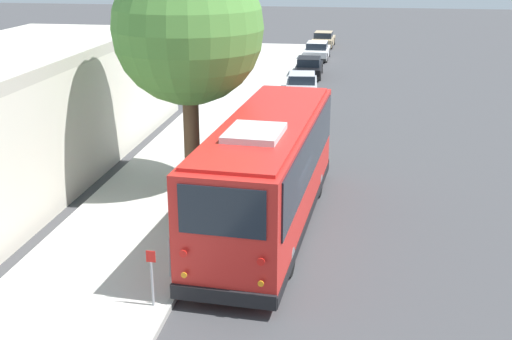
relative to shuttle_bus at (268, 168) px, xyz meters
name	(u,v)px	position (x,y,z in m)	size (l,w,h in m)	color
ground_plane	(271,247)	(-1.30, -0.27, -1.93)	(160.00, 160.00, 0.00)	#3D3D3F
sidewalk_slab	(128,235)	(-1.30, 3.95, -1.85)	(80.00, 4.48, 0.15)	#B2AFA8
curb_strip	(205,240)	(-1.30, 1.64, -1.85)	(80.00, 0.14, 0.15)	#9D9A94
shuttle_bus	(268,168)	(0.00, 0.00, 0.00)	(10.35, 3.20, 3.57)	red
parked_sedan_gray	(293,111)	(12.55, 0.50, -1.33)	(4.51, 1.99, 1.28)	slate
parked_sedan_silver	(302,85)	(18.71, 0.64, -1.32)	(4.31, 2.03, 1.31)	#A8AAAF
parked_sedan_black	(309,68)	(24.62, 0.69, -1.34)	(4.22, 1.78, 1.27)	black
parked_sedan_white	(317,51)	(31.75, 0.63, -1.31)	(4.39, 1.88, 1.33)	silver
parked_sedan_tan	(323,40)	(38.51, 0.52, -1.33)	(4.24, 1.91, 1.29)	tan
street_tree	(189,18)	(3.08, 3.07, 3.96)	(4.99, 4.99, 8.66)	brown
sign_post_near	(152,278)	(-5.10, 1.98, -1.05)	(0.06, 0.22, 1.40)	gray
sign_post_far	(170,257)	(-3.67, 1.98, -1.25)	(0.06, 0.06, 1.06)	gray
fire_hydrant	(244,139)	(7.42, 2.04, -1.37)	(0.22, 0.22, 0.81)	red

